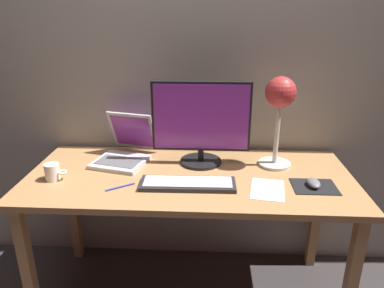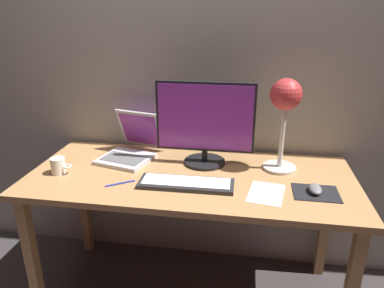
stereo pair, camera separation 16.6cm
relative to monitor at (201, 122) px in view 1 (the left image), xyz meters
name	(u,v)px [view 1 (the left image)]	position (x,y,z in m)	size (l,w,h in m)	color
back_wall	(194,50)	(-0.05, 0.25, 0.33)	(4.80, 0.06, 2.60)	#9E998E
desk	(189,189)	(-0.05, -0.15, -0.31)	(1.60, 0.70, 0.74)	tan
monitor	(201,122)	(0.00, 0.00, 0.00)	(0.50, 0.22, 0.43)	black
keyboard_main	(189,184)	(-0.05, -0.27, -0.22)	(0.44, 0.15, 0.03)	#28282B
laptop	(126,147)	(-0.41, 0.04, -0.16)	(0.33, 0.38, 0.24)	silver
desk_lamp	(280,102)	(0.39, -0.01, 0.11)	(0.17, 0.17, 0.46)	beige
mousepad	(314,187)	(0.53, -0.25, -0.23)	(0.20, 0.16, 0.00)	black
mouse	(314,183)	(0.53, -0.25, -0.21)	(0.06, 0.10, 0.03)	slate
coffee_mug	(53,172)	(-0.70, -0.24, -0.19)	(0.11, 0.07, 0.08)	white
paper_sheet_near_mouse	(268,189)	(0.31, -0.29, -0.23)	(0.15, 0.21, 0.00)	white
pen	(120,187)	(-0.36, -0.31, -0.22)	(0.01, 0.01, 0.14)	#2633A5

